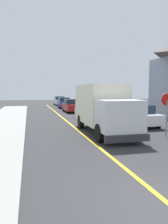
# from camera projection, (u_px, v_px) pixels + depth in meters

# --- Properties ---
(centre_line_yellow) EXTENTS (0.16, 56.00, 0.01)m
(centre_line_yellow) POSITION_uv_depth(u_px,v_px,m) (80.00, 132.00, 14.91)
(centre_line_yellow) COLOR gold
(centre_line_yellow) RESTS_ON ground
(box_truck) EXTENTS (2.46, 7.20, 3.20)m
(box_truck) POSITION_uv_depth(u_px,v_px,m) (103.00, 106.00, 14.47)
(box_truck) COLOR #F2EDCC
(box_truck) RESTS_ON ground
(parked_car_near) EXTENTS (1.94, 4.45, 1.67)m
(parked_car_near) POSITION_uv_depth(u_px,v_px,m) (87.00, 111.00, 21.52)
(parked_car_near) COLOR #B7B7BC
(parked_car_near) RESTS_ON ground
(parked_car_mid) EXTENTS (1.86, 4.42, 1.67)m
(parked_car_mid) POSITION_uv_depth(u_px,v_px,m) (71.00, 106.00, 28.20)
(parked_car_mid) COLOR maroon
(parked_car_mid) RESTS_ON ground
(parked_car_far) EXTENTS (2.00, 4.48, 1.67)m
(parked_car_far) POSITION_uv_depth(u_px,v_px,m) (64.00, 103.00, 34.67)
(parked_car_far) COLOR #2D4793
(parked_car_far) RESTS_ON ground
(parked_car_furthest) EXTENTS (1.92, 4.45, 1.67)m
(parked_car_furthest) POSITION_uv_depth(u_px,v_px,m) (60.00, 101.00, 41.11)
(parked_car_furthest) COLOR silver
(parked_car_furthest) RESTS_ON ground
(parked_van_across) EXTENTS (1.95, 4.46, 1.67)m
(parked_van_across) POSITION_uv_depth(u_px,v_px,m) (139.00, 116.00, 17.37)
(parked_van_across) COLOR silver
(parked_van_across) RESTS_ON ground
(stop_sign) EXTENTS (0.80, 0.10, 2.65)m
(stop_sign) POSITION_uv_depth(u_px,v_px,m) (167.00, 106.00, 13.36)
(stop_sign) COLOR gray
(stop_sign) RESTS_ON ground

